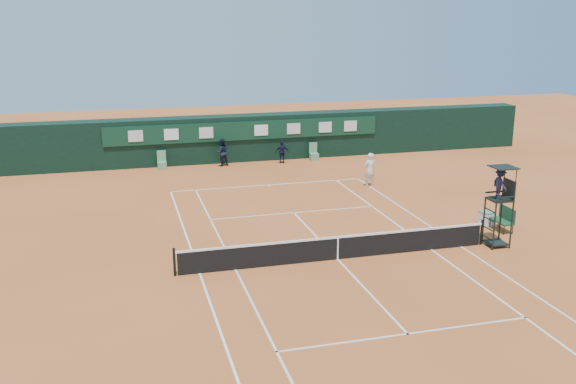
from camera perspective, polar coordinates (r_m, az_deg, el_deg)
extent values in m
plane|color=#C7652F|center=(25.69, 4.42, -5.98)|extent=(90.00, 90.00, 0.00)
cube|color=silver|center=(36.54, -1.80, 0.63)|extent=(11.05, 0.08, 0.01)
cube|color=silver|center=(27.92, 15.13, -4.70)|extent=(0.08, 23.85, 0.01)
cube|color=white|center=(24.51, -7.86, -7.17)|extent=(0.08, 23.85, 0.01)
cube|color=white|center=(27.27, 12.63, -5.01)|extent=(0.08, 23.85, 0.01)
cube|color=silver|center=(24.69, -4.69, -6.89)|extent=(0.08, 23.85, 0.01)
cube|color=silver|center=(31.44, 0.53, -1.86)|extent=(8.31, 0.08, 0.01)
cube|color=silver|center=(20.33, 10.58, -12.29)|extent=(8.31, 0.08, 0.01)
cube|color=white|center=(25.69, 4.42, -5.97)|extent=(0.08, 12.88, 0.01)
cube|color=white|center=(36.40, -1.74, 0.57)|extent=(0.08, 0.30, 0.01)
cube|color=black|center=(25.53, 4.44, -5.05)|extent=(12.60, 0.04, 0.90)
cube|color=white|center=(25.36, 4.46, -4.03)|extent=(12.80, 0.06, 0.08)
cube|color=white|center=(25.52, 4.44, -5.02)|extent=(0.06, 0.05, 0.92)
cylinder|color=black|center=(28.20, 16.82, -3.45)|extent=(0.10, 0.10, 1.10)
cylinder|color=black|center=(24.22, -10.07, -6.16)|extent=(0.10, 0.10, 1.10)
cube|color=black|center=(42.76, -3.97, 4.85)|extent=(40.00, 1.50, 3.00)
cube|color=#0E3523|center=(41.87, -3.76, 5.46)|extent=(18.00, 0.10, 1.20)
cube|color=silver|center=(41.02, -13.40, 4.86)|extent=(0.90, 0.04, 0.70)
cube|color=white|center=(41.14, -10.33, 5.06)|extent=(0.90, 0.04, 0.70)
cube|color=silver|center=(41.38, -7.29, 5.24)|extent=(0.90, 0.04, 0.70)
cube|color=white|center=(42.01, -2.40, 5.51)|extent=(0.90, 0.04, 0.70)
cube|color=silver|center=(42.54, 0.50, 5.65)|extent=(0.90, 0.04, 0.70)
cube|color=silver|center=(43.18, 3.33, 5.77)|extent=(0.90, 0.04, 0.70)
cube|color=silver|center=(43.78, 5.58, 5.86)|extent=(0.90, 0.04, 0.70)
cube|color=#609366|center=(41.05, -11.12, 2.33)|extent=(0.55, 0.50, 0.46)
cube|color=#60936A|center=(41.14, -11.19, 3.17)|extent=(0.55, 0.06, 0.70)
cube|color=#5F926C|center=(42.87, 2.32, 3.17)|extent=(0.55, 0.50, 0.46)
cube|color=#598965|center=(42.96, 2.24, 3.97)|extent=(0.55, 0.06, 0.70)
cylinder|color=black|center=(27.57, 17.87, -2.99)|extent=(0.07, 0.07, 2.00)
cylinder|color=black|center=(28.21, 17.00, -2.50)|extent=(0.07, 0.07, 2.00)
cylinder|color=black|center=(28.01, 19.24, -2.83)|extent=(0.07, 0.07, 2.00)
cylinder|color=black|center=(28.63, 18.36, -2.35)|extent=(0.07, 0.07, 2.00)
cube|color=black|center=(27.81, 18.29, -0.63)|extent=(0.85, 0.85, 0.08)
cube|color=black|center=(27.92, 19.05, 0.25)|extent=(0.06, 0.85, 0.80)
cube|color=black|center=(27.42, 18.81, -0.44)|extent=(0.85, 0.05, 0.06)
cube|color=black|center=(28.09, 17.87, 0.01)|extent=(0.85, 0.05, 0.06)
cylinder|color=black|center=(27.49, 19.59, 0.94)|extent=(0.04, 0.04, 1.00)
cylinder|color=black|center=(28.13, 18.68, 1.34)|extent=(0.04, 0.04, 1.00)
cube|color=black|center=(27.51, 18.62, 2.10)|extent=(0.95, 0.95, 0.04)
cube|color=black|center=(28.37, 17.97, -4.30)|extent=(0.80, 0.80, 0.05)
cube|color=black|center=(28.07, 17.33, -3.90)|extent=(0.04, 0.80, 0.04)
cube|color=black|center=(27.95, 17.39, -3.13)|extent=(0.04, 0.80, 0.04)
cube|color=black|center=(27.83, 17.46, -2.35)|extent=(0.04, 0.80, 0.04)
cube|color=black|center=(27.71, 17.53, -1.56)|extent=(0.04, 0.80, 0.04)
imported|color=#1A1A35|center=(27.61, 18.33, 0.72)|extent=(0.47, 0.82, 1.28)
cube|color=#1A4128|center=(30.31, 18.46, -2.47)|extent=(0.55, 1.20, 0.08)
cube|color=#1A4226|center=(30.34, 18.91, -1.80)|extent=(0.06, 1.20, 0.60)
cylinder|color=black|center=(29.83, 18.64, -3.27)|extent=(0.04, 0.04, 0.41)
cylinder|color=black|center=(30.07, 19.34, -3.18)|extent=(0.04, 0.04, 0.41)
cylinder|color=black|center=(30.70, 17.52, -2.65)|extent=(0.04, 0.04, 0.41)
cylinder|color=black|center=(30.93, 18.21, -2.57)|extent=(0.04, 0.04, 0.41)
cube|color=black|center=(29.38, 15.89, -3.47)|extent=(0.32, 0.72, 0.27)
cube|color=white|center=(30.95, 17.19, -2.29)|extent=(0.55, 0.55, 0.60)
cube|color=#537F62|center=(30.85, 17.24, -1.72)|extent=(0.57, 0.57, 0.05)
sphere|color=#C3D932|center=(31.13, -2.26, -2.00)|extent=(0.06, 0.06, 0.06)
imported|color=white|center=(36.34, 7.27, 1.98)|extent=(0.78, 0.60, 1.92)
imported|color=black|center=(41.24, -5.90, 3.54)|extent=(0.96, 0.81, 1.78)
imported|color=black|center=(41.78, -0.52, 3.56)|extent=(0.93, 0.58, 1.47)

